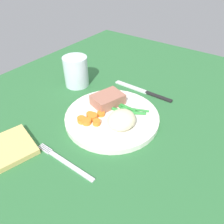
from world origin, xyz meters
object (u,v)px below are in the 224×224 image
at_px(dinner_plate, 112,117).
at_px(water_glass, 76,73).
at_px(meat_portion, 108,99).
at_px(fork, 65,162).
at_px(knife, 144,92).
at_px(napkin, 1,151).

xyz_separation_m(dinner_plate, water_glass, (0.08, 0.21, 0.03)).
height_order(meat_portion, fork, meat_portion).
relative_size(knife, napkin, 1.47).
bearing_deg(knife, water_glass, 112.55).
bearing_deg(water_glass, fork, -141.53).
relative_size(meat_portion, fork, 0.51).
xyz_separation_m(dinner_plate, meat_portion, (0.03, 0.04, 0.02)).
relative_size(fork, water_glass, 1.68).
bearing_deg(dinner_plate, water_glass, 68.35).
xyz_separation_m(dinner_plate, fork, (-0.18, -0.00, -0.01)).
bearing_deg(napkin, meat_portion, -18.50).
relative_size(dinner_plate, knife, 1.24).
height_order(meat_portion, knife, meat_portion).
bearing_deg(napkin, fork, -63.97).
relative_size(knife, water_glass, 2.08).
bearing_deg(dinner_plate, napkin, 151.49).
distance_m(dinner_plate, fork, 0.18).
xyz_separation_m(meat_portion, napkin, (-0.28, 0.09, -0.02)).
relative_size(water_glass, napkin, 0.71).
height_order(meat_portion, water_glass, water_glass).
height_order(dinner_plate, napkin, dinner_plate).
height_order(dinner_plate, meat_portion, meat_portion).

